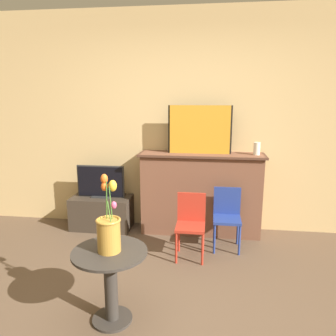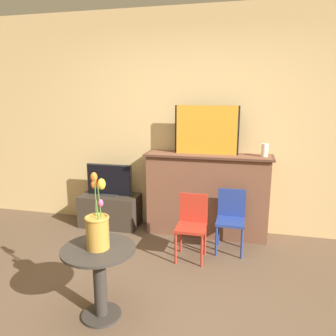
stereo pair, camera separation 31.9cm
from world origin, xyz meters
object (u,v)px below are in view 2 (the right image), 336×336
at_px(chair_red, 192,222).
at_px(tv_monitor, 109,180).
at_px(vase_tulips, 97,227).
at_px(chair_blue, 231,216).
at_px(painting, 206,130).

bearing_deg(chair_red, tv_monitor, 152.75).
distance_m(chair_red, vase_tulips, 1.28).
bearing_deg(vase_tulips, chair_red, 64.89).
relative_size(chair_blue, vase_tulips, 1.20).
xyz_separation_m(painting, chair_blue, (0.34, -0.38, -0.89)).
height_order(tv_monitor, chair_blue, tv_monitor).
xyz_separation_m(painting, vase_tulips, (-0.57, -1.76, -0.55)).
relative_size(tv_monitor, chair_red, 0.90).
xyz_separation_m(painting, chair_red, (-0.05, -0.65, -0.89)).
relative_size(painting, chair_blue, 1.11).
distance_m(tv_monitor, chair_red, 1.35).
bearing_deg(painting, chair_red, -94.34).
bearing_deg(tv_monitor, vase_tulips, -69.01).
relative_size(tv_monitor, vase_tulips, 1.08).
relative_size(tv_monitor, chair_blue, 0.90).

